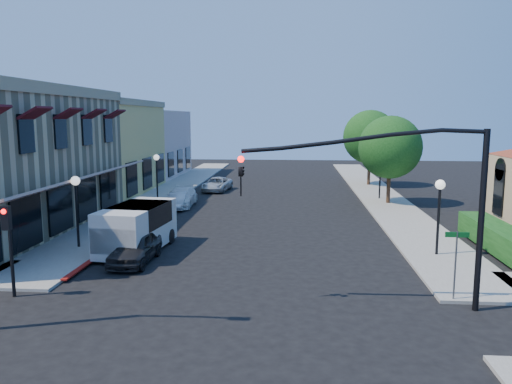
# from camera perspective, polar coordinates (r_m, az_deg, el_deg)

# --- Properties ---
(ground) EXTENTS (120.00, 120.00, 0.00)m
(ground) POSITION_cam_1_polar(r_m,az_deg,el_deg) (16.27, -2.90, -14.47)
(ground) COLOR black
(ground) RESTS_ON ground
(sidewalk_left) EXTENTS (3.50, 50.00, 0.12)m
(sidewalk_left) POSITION_cam_1_polar(r_m,az_deg,el_deg) (43.65, -9.73, 0.14)
(sidewalk_left) COLOR gray
(sidewalk_left) RESTS_ON ground
(sidewalk_right) EXTENTS (3.50, 50.00, 0.12)m
(sidewalk_right) POSITION_cam_1_polar(r_m,az_deg,el_deg) (42.85, 13.59, -0.13)
(sidewalk_right) COLOR gray
(sidewalk_right) RESTS_ON ground
(curb_red_strip) EXTENTS (0.25, 10.00, 0.06)m
(curb_red_strip) POSITION_cam_1_polar(r_m,az_deg,el_deg) (25.32, -16.25, -6.34)
(curb_red_strip) COLOR maroon
(curb_red_strip) RESTS_ON ground
(yellow_stucco_building) EXTENTS (10.00, 12.00, 7.60)m
(yellow_stucco_building) POSITION_cam_1_polar(r_m,az_deg,el_deg) (44.50, -18.65, 4.82)
(yellow_stucco_building) COLOR #DDBF63
(yellow_stucco_building) RESTS_ON ground
(pink_stucco_building) EXTENTS (10.00, 12.00, 7.00)m
(pink_stucco_building) POSITION_cam_1_polar(r_m,az_deg,el_deg) (55.73, -13.79, 5.38)
(pink_stucco_building) COLOR #D0A79D
(pink_stucco_building) RESTS_ON ground
(hedge) EXTENTS (1.40, 8.00, 1.10)m
(hedge) POSITION_cam_1_polar(r_m,az_deg,el_deg) (26.52, 26.06, -6.21)
(hedge) COLOR #134213
(hedge) RESTS_ON ground
(street_tree_a) EXTENTS (4.56, 4.56, 6.48)m
(street_tree_a) POSITION_cam_1_polar(r_m,az_deg,el_deg) (37.53, 15.07, 4.96)
(street_tree_a) COLOR black
(street_tree_a) RESTS_ON ground
(street_tree_b) EXTENTS (4.94, 4.94, 7.02)m
(street_tree_b) POSITION_cam_1_polar(r_m,az_deg,el_deg) (47.37, 12.90, 6.15)
(street_tree_b) COLOR black
(street_tree_b) RESTS_ON ground
(signal_mast_arm) EXTENTS (8.01, 0.39, 6.00)m
(signal_mast_arm) POSITION_cam_1_polar(r_m,az_deg,el_deg) (16.94, 17.73, 0.44)
(signal_mast_arm) COLOR black
(signal_mast_arm) RESTS_ON ground
(secondary_signal) EXTENTS (0.28, 0.42, 3.32)m
(secondary_signal) POSITION_cam_1_polar(r_m,az_deg,el_deg) (19.49, -26.46, -4.32)
(secondary_signal) COLOR black
(secondary_signal) RESTS_ON ground
(street_name_sign) EXTENTS (0.80, 0.06, 2.50)m
(street_name_sign) POSITION_cam_1_polar(r_m,az_deg,el_deg) (18.51, 21.89, -6.66)
(street_name_sign) COLOR #595B5E
(street_name_sign) RESTS_ON ground
(lamppost_left_near) EXTENTS (0.44, 0.44, 3.57)m
(lamppost_left_near) POSITION_cam_1_polar(r_m,az_deg,el_deg) (25.39, -19.88, -0.16)
(lamppost_left_near) COLOR black
(lamppost_left_near) RESTS_ON ground
(lamppost_left_far) EXTENTS (0.44, 0.44, 3.57)m
(lamppost_left_far) POSITION_cam_1_polar(r_m,az_deg,el_deg) (38.47, -11.29, 2.99)
(lamppost_left_far) COLOR black
(lamppost_left_far) RESTS_ON ground
(lamppost_right_near) EXTENTS (0.44, 0.44, 3.57)m
(lamppost_right_near) POSITION_cam_1_polar(r_m,az_deg,el_deg) (24.03, 20.24, -0.65)
(lamppost_right_near) COLOR black
(lamppost_right_near) RESTS_ON ground
(lamppost_right_far) EXTENTS (0.44, 0.44, 3.57)m
(lamppost_right_far) POSITION_cam_1_polar(r_m,az_deg,el_deg) (39.55, 14.04, 3.05)
(lamppost_right_far) COLOR black
(lamppost_right_far) RESTS_ON ground
(white_van) EXTENTS (2.69, 5.23, 2.23)m
(white_van) POSITION_cam_1_polar(r_m,az_deg,el_deg) (24.32, -13.52, -3.72)
(white_van) COLOR beige
(white_van) RESTS_ON ground
(parked_car_a) EXTENTS (1.62, 3.93, 1.33)m
(parked_car_a) POSITION_cam_1_polar(r_m,az_deg,el_deg) (22.71, -13.63, -6.21)
(parked_car_a) COLOR black
(parked_car_a) RESTS_ON ground
(parked_car_b) EXTENTS (1.46, 3.55, 1.14)m
(parked_car_b) POSITION_cam_1_polar(r_m,az_deg,el_deg) (35.29, -8.92, -0.98)
(parked_car_b) COLOR #B7BABC
(parked_car_b) RESTS_ON ground
(parked_car_c) EXTENTS (1.99, 4.59, 1.32)m
(parked_car_c) POSITION_cam_1_polar(r_m,az_deg,el_deg) (36.24, -8.55, -0.59)
(parked_car_c) COLOR white
(parked_car_c) RESTS_ON ground
(parked_car_d) EXTENTS (2.45, 4.44, 1.18)m
(parked_car_d) POSITION_cam_1_polar(r_m,az_deg,el_deg) (43.36, -4.48, 0.89)
(parked_car_d) COLOR #B7BABD
(parked_car_d) RESTS_ON ground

